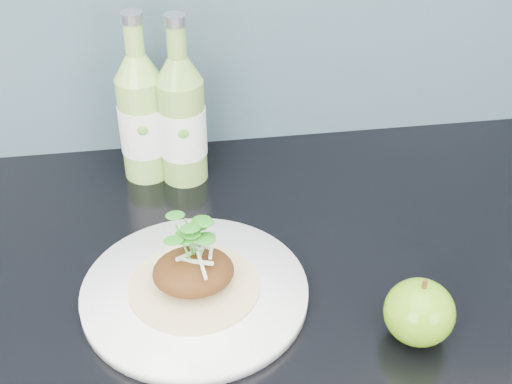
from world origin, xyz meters
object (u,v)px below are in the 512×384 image
at_px(green_apple, 419,312).
at_px(dinner_plate, 195,293).
at_px(cider_bottle_right, 182,120).
at_px(cider_bottle_left, 142,117).

bearing_deg(green_apple, dinner_plate, 158.11).
distance_m(dinner_plate, cider_bottle_right, 0.27).
distance_m(dinner_plate, cider_bottle_left, 0.29).
bearing_deg(cider_bottle_left, green_apple, -31.85).
height_order(dinner_plate, cider_bottle_right, cider_bottle_right).
xyz_separation_m(dinner_plate, cider_bottle_left, (-0.05, 0.27, 0.08)).
relative_size(green_apple, cider_bottle_left, 0.39).
bearing_deg(green_apple, cider_bottle_right, 123.23).
xyz_separation_m(cider_bottle_left, cider_bottle_right, (0.05, -0.02, 0.00)).
relative_size(dinner_plate, cider_bottle_right, 1.35).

